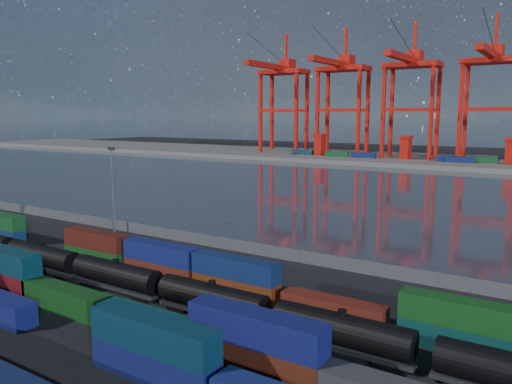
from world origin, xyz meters
The scene contains 11 objects.
ground centered at (0.00, 0.00, 0.00)m, with size 700.00×700.00×0.00m, color black.
harbor_water centered at (0.00, 105.00, 0.01)m, with size 700.00×700.00×0.00m, color #2C3340.
far_quay centered at (0.00, 210.00, 1.00)m, with size 700.00×70.00×2.00m, color #514F4C.
container_row_mid centered at (4.31, -3.85, 1.89)m, with size 141.84×2.66×5.68m.
container_row_north centered at (7.99, 10.31, 2.16)m, with size 140.80×2.43×5.18m.
tanker_string centered at (18.93, 3.74, 2.19)m, with size 122.70×3.05×4.36m.
waterfront_fence centered at (0.00, 28.00, 1.00)m, with size 160.12×0.12×2.20m.
yard_light_mast centered at (-30.00, 26.00, 9.30)m, with size 1.60×0.40×16.60m.
gantry_cranes centered at (-7.50, 203.23, 40.83)m, with size 200.62×49.19×66.60m.
quay_containers centered at (-11.00, 195.46, 3.30)m, with size 172.58×10.99×2.60m.
straddle_carriers centered at (-2.50, 200.00, 7.82)m, with size 140.00×7.00×11.10m.
Camera 1 is at (44.11, -38.21, 22.45)m, focal length 35.00 mm.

